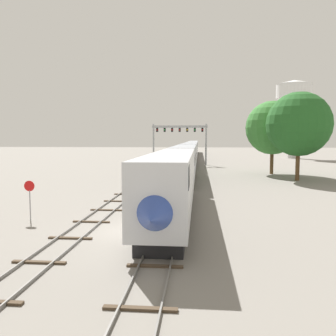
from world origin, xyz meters
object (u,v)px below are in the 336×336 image
signal_gantry (180,135)px  trackside_tree_mid (299,124)px  water_tower (294,96)px  passenger_train (191,152)px  trackside_tree_left (273,128)px  stop_sign (30,195)px

signal_gantry → trackside_tree_mid: trackside_tree_mid is taller
signal_gantry → water_tower: 43.89m
passenger_train → trackside_tree_mid: (15.62, -32.40, 5.18)m
water_tower → trackside_tree_left: (-15.28, -46.44, -10.31)m
trackside_tree_left → stop_sign: bearing=-124.6°
passenger_train → water_tower: bearing=37.9°
signal_gantry → passenger_train: bearing=69.0°
trackside_tree_mid → stop_sign: bearing=-134.6°
signal_gantry → trackside_tree_mid: size_ratio=0.99×
passenger_train → trackside_tree_mid: trackside_tree_mid is taller
trackside_tree_mid → signal_gantry: bearing=124.0°
passenger_train → trackside_tree_left: 27.97m
stop_sign → trackside_tree_left: (23.86, 34.62, 5.67)m
stop_sign → passenger_train: bearing=80.3°
trackside_tree_mid → water_tower: bearing=76.2°
trackside_tree_left → passenger_train: bearing=120.2°
stop_sign → trackside_tree_mid: (25.62, 26.01, 5.91)m
water_tower → trackside_tree_mid: size_ratio=1.84×
passenger_train → stop_sign: size_ratio=46.35×
passenger_train → signal_gantry: bearing=-111.0°
water_tower → stop_sign: (-39.15, -81.06, -15.99)m
passenger_train → signal_gantry: 7.45m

